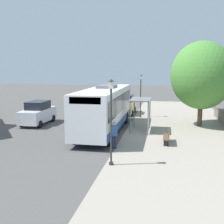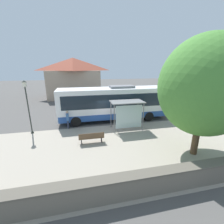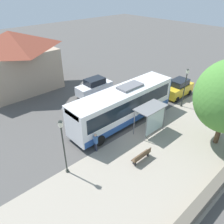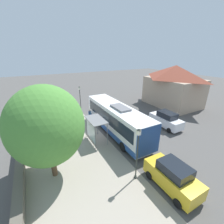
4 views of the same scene
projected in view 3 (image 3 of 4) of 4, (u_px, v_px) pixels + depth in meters
ground_plane at (130, 131)px, 20.49m from camera, size 120.00×120.00×0.00m
sidewalk_plaza at (170, 155)px, 17.64m from camera, size 9.00×44.00×0.02m
stone_wall at (222, 179)px, 14.80m from camera, size 0.60×20.00×1.12m
background_building at (14, 61)px, 26.63m from camera, size 7.29×9.75×7.26m
bus at (123, 105)px, 20.96m from camera, size 2.78×11.53×3.70m
bus_shelter at (152, 112)px, 19.24m from camera, size 1.64×2.96×2.65m
pedestrian at (96, 141)px, 17.61m from camera, size 0.34×0.23×1.75m
bench at (142, 156)px, 16.91m from camera, size 0.40×1.90×0.88m
street_lamp_near at (63, 143)px, 14.78m from camera, size 0.28×0.28×4.56m
street_lamp_far at (185, 85)px, 23.22m from camera, size 0.28×0.28×4.43m
parked_car_behind_bus at (178, 88)px, 26.30m from camera, size 1.92×4.14×2.09m
parked_car_far_lane at (94, 87)px, 26.58m from camera, size 1.93×4.50×2.10m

